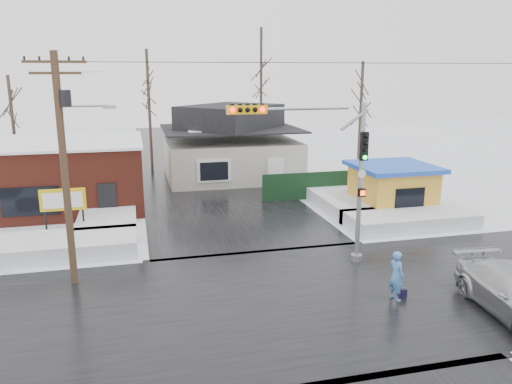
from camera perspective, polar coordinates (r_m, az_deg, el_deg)
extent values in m
plane|color=white|center=(19.03, 4.09, -12.14)|extent=(120.00, 120.00, 0.00)
cube|color=black|center=(19.03, 4.09, -12.11)|extent=(10.00, 120.00, 0.02)
cube|color=black|center=(19.03, 4.09, -12.11)|extent=(120.00, 10.00, 0.02)
cube|color=white|center=(24.84, -21.57, -5.81)|extent=(7.00, 3.00, 0.80)
cube|color=white|center=(28.47, 17.17, -3.01)|extent=(7.00, 3.00, 0.80)
cube|color=white|center=(29.40, -16.49, -2.44)|extent=(3.00, 8.00, 0.80)
cube|color=white|center=(31.85, 9.50, -0.83)|extent=(3.00, 8.00, 0.80)
cylinder|color=gray|center=(21.96, 11.81, 0.82)|extent=(0.20, 0.20, 7.00)
cylinder|color=gray|center=(22.92, 11.40, -7.37)|extent=(0.50, 0.50, 0.30)
cylinder|color=gray|center=(20.35, 4.52, 9.48)|extent=(4.60, 0.14, 0.14)
cube|color=gold|center=(19.82, -1.06, 9.40)|extent=(1.60, 0.28, 0.35)
sphere|color=#FF0C0C|center=(19.54, -2.69, 9.33)|extent=(0.20, 0.20, 0.20)
sphere|color=#FF0C0C|center=(19.81, 0.76, 9.40)|extent=(0.20, 0.20, 0.20)
cube|color=black|center=(21.47, 12.26, 5.13)|extent=(0.30, 0.22, 1.20)
sphere|color=#0CE533|center=(21.42, 12.36, 3.88)|extent=(0.18, 0.18, 0.18)
cube|color=black|center=(21.85, 12.00, -0.06)|extent=(0.30, 0.20, 0.35)
cylinder|color=#382619|center=(20.30, -21.02, 2.04)|extent=(0.28, 0.28, 9.00)
cube|color=#382619|center=(19.95, -22.05, 13.64)|extent=(2.20, 0.10, 0.10)
cube|color=#382619|center=(19.95, -21.94, 12.50)|extent=(1.80, 0.10, 0.10)
cylinder|color=black|center=(19.94, -20.99, 9.98)|extent=(0.44, 0.44, 0.60)
cylinder|color=gray|center=(19.89, -19.04, 9.26)|extent=(1.80, 0.08, 0.08)
cube|color=gray|center=(19.84, -16.41, 9.30)|extent=(0.50, 0.22, 0.12)
cube|color=maroon|center=(33.36, -23.28, 1.71)|extent=(12.00, 8.00, 4.00)
cube|color=white|center=(33.03, -23.61, 5.19)|extent=(12.20, 8.20, 0.15)
cube|color=black|center=(29.62, -24.36, -0.99)|extent=(3.00, 0.08, 1.60)
cube|color=black|center=(29.20, -16.59, -1.13)|extent=(1.00, 0.08, 2.20)
cylinder|color=black|center=(27.19, -22.88, -3.17)|extent=(0.10, 0.10, 1.80)
cylinder|color=black|center=(26.95, -19.11, -2.98)|extent=(0.10, 0.10, 1.80)
cube|color=gold|center=(26.78, -21.20, -0.82)|extent=(2.20, 0.18, 1.10)
cube|color=white|center=(26.67, -21.23, -0.88)|extent=(1.90, 0.02, 0.80)
cube|color=beige|center=(39.56, -2.89, 3.80)|extent=(10.00, 8.00, 3.00)
cube|color=black|center=(39.22, -2.93, 7.26)|extent=(10.40, 8.40, 0.12)
pyramid|color=black|center=(39.13, -2.95, 8.65)|extent=(9.00, 7.00, 1.80)
cube|color=maroon|center=(40.81, 1.25, 8.93)|extent=(0.70, 0.70, 1.40)
cube|color=white|center=(35.32, -4.82, 2.40)|extent=(2.40, 0.12, 1.60)
cube|color=gold|center=(30.99, 15.27, 0.18)|extent=(4.00, 4.00, 2.60)
cube|color=blue|center=(30.69, 15.44, 2.81)|extent=(4.60, 4.60, 0.25)
cube|color=black|center=(29.29, 17.17, -0.73)|extent=(1.80, 0.06, 1.20)
cube|color=black|center=(33.35, 7.40, 0.78)|extent=(8.00, 0.12, 1.80)
cylinder|color=#332821|center=(42.42, -12.08, 8.95)|extent=(0.24, 0.24, 10.00)
cylinder|color=#332821|center=(45.77, 0.59, 10.83)|extent=(0.24, 0.24, 12.00)
cylinder|color=#332821|center=(40.40, 11.83, 8.03)|extent=(0.24, 0.24, 9.00)
cylinder|color=#332821|center=(41.41, -25.94, 6.39)|extent=(0.24, 0.24, 8.00)
imported|color=#467DC6|center=(19.27, 15.73, -9.23)|extent=(0.64, 0.79, 1.89)
cube|color=black|center=(19.74, 16.44, -11.15)|extent=(0.30, 0.18, 0.35)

